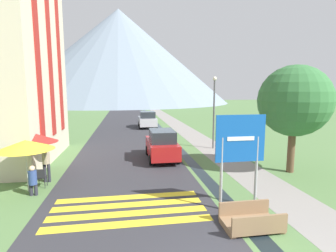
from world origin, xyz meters
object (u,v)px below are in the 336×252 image
object	(u,v)px
hotel_building	(1,48)
parked_car_near	(162,145)
parked_car_far	(147,120)
cafe_umbrella_front_yellow	(25,145)
person_seated_far	(41,158)
cafe_chair_near_right	(41,176)
cafe_chair_far_left	(44,159)
person_standing_terrace	(46,162)
streetlamp	(214,106)
cafe_umbrella_middle_red	(35,138)
tree_by_path	(294,101)
cafe_chair_far_right	(44,159)
person_seated_near	(33,179)
footbridge	(251,221)
road_sign	(240,147)

from	to	relation	value
hotel_building	parked_car_near	world-z (taller)	hotel_building
parked_car_far	cafe_umbrella_front_yellow	world-z (taller)	cafe_umbrella_front_yellow
parked_car_far	person_seated_far	bearing A→B (deg)	-114.65
parked_car_far	cafe_chair_near_right	size ratio (longest dim) A/B	4.49
cafe_chair_far_left	person_standing_terrace	bearing A→B (deg)	-73.44
person_standing_terrace	streetlamp	world-z (taller)	streetlamp
cafe_umbrella_middle_red	tree_by_path	xyz separation A→B (m)	(12.66, -1.39, 1.75)
hotel_building	tree_by_path	bearing A→B (deg)	-16.95
hotel_building	cafe_chair_far_right	size ratio (longest dim) A/B	14.35
parked_car_far	person_seated_near	distance (m)	19.31
cafe_umbrella_middle_red	person_seated_near	xyz separation A→B (m)	(0.61, -2.51, -1.22)
cafe_umbrella_front_yellow	person_seated_far	world-z (taller)	cafe_umbrella_front_yellow
person_seated_near	cafe_chair_near_right	bearing A→B (deg)	86.55
footbridge	cafe_chair_far_right	xyz separation A→B (m)	(-8.11, 7.49, 0.29)
parked_car_far	cafe_umbrella_middle_red	size ratio (longest dim) A/B	1.80
parked_car_far	tree_by_path	world-z (taller)	tree_by_path
cafe_chair_near_right	cafe_umbrella_front_yellow	world-z (taller)	cafe_umbrella_front_yellow
road_sign	parked_car_far	distance (m)	20.79
cafe_chair_near_right	person_seated_near	world-z (taller)	person_seated_near
footbridge	cafe_chair_far_right	distance (m)	11.05
cafe_chair_near_right	cafe_umbrella_front_yellow	size ratio (longest dim) A/B	0.38
cafe_umbrella_front_yellow	person_standing_terrace	bearing A→B (deg)	68.34
hotel_building	cafe_chair_far_left	distance (m)	6.83
hotel_building	tree_by_path	world-z (taller)	hotel_building
cafe_chair_near_right	tree_by_path	xyz separation A→B (m)	(12.01, 0.29, 3.14)
cafe_chair_far_right	streetlamp	bearing A→B (deg)	39.05
road_sign	person_standing_terrace	bearing A→B (deg)	152.47
cafe_chair_near_right	person_seated_far	distance (m)	2.74
person_standing_terrace	parked_car_far	bearing A→B (deg)	70.22
hotel_building	road_sign	size ratio (longest dim) A/B	3.62
cafe_chair_near_right	person_seated_far	xyz separation A→B (m)	(-0.76, 2.63, 0.16)
parked_car_near	person_standing_terrace	xyz separation A→B (m)	(-5.77, -3.08, 0.05)
hotel_building	cafe_umbrella_front_yellow	bearing A→B (deg)	-62.13
cafe_chair_far_left	person_seated_far	world-z (taller)	person_seated_far
cafe_umbrella_middle_red	streetlamp	bearing A→B (deg)	23.41
cafe_chair_near_right	cafe_umbrella_middle_red	distance (m)	2.28
person_seated_far	streetlamp	xyz separation A→B (m)	(10.66, 3.62, 2.37)
person_seated_far	cafe_chair_near_right	bearing A→B (deg)	-73.99
tree_by_path	cafe_chair_near_right	bearing A→B (deg)	-178.59
person_seated_far	tree_by_path	size ratio (longest dim) A/B	0.22
cafe_umbrella_middle_red	footbridge	bearing A→B (deg)	-37.86
footbridge	cafe_chair_far_left	size ratio (longest dim) A/B	2.00
cafe_chair_far_left	streetlamp	world-z (taller)	streetlamp
cafe_chair_far_right	person_seated_near	world-z (taller)	person_seated_near
parked_car_near	streetlamp	xyz separation A→B (m)	(4.10, 2.44, 2.14)
cafe_umbrella_middle_red	person_seated_far	bearing A→B (deg)	96.01
road_sign	parked_car_far	xyz separation A→B (m)	(-1.53, 20.69, -1.32)
footbridge	cafe_umbrella_front_yellow	xyz separation A→B (m)	(-7.80, 4.22, 1.75)
footbridge	parked_car_far	bearing A→B (deg)	93.48
person_seated_near	tree_by_path	distance (m)	12.47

